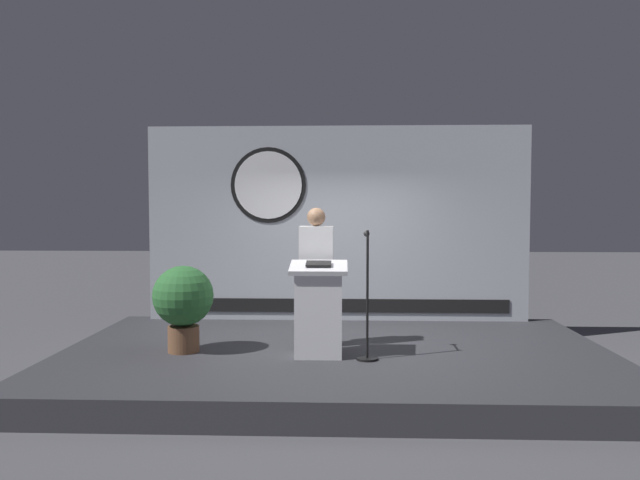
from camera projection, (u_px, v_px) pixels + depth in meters
ground_plane at (336, 373)px, 7.19m from camera, size 40.00×40.00×0.00m
stage_platform at (336, 361)px, 7.18m from camera, size 6.40×4.00×0.30m
banner_display at (336, 224)px, 8.94m from camera, size 5.59×0.12×2.86m
podium at (319, 310)px, 6.79m from camera, size 0.64×0.50×1.07m
speaker_person at (316, 276)px, 7.25m from camera, size 0.40×0.26×1.66m
microphone_stand at (367, 315)px, 6.66m from camera, size 0.24×0.46×1.42m
potted_plant at (183, 300)px, 6.99m from camera, size 0.70×0.70×1.00m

